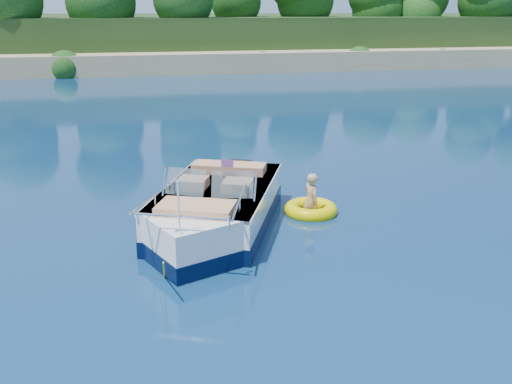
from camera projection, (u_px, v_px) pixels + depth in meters
The scene contains 5 objects.
ground at pixel (246, 292), 9.79m from camera, with size 160.00×160.00×0.00m, color #091941.
shoreline at pixel (139, 41), 68.73m from camera, with size 170.00×59.00×6.00m.
motorboat at pixel (214, 214), 12.36m from camera, with size 3.76×5.95×2.10m.
tow_tube at pixel (311, 210), 13.58m from camera, with size 1.59×1.59×0.34m.
boy at pixel (310, 214), 13.54m from camera, with size 0.51×0.34×1.40m, color tan.
Camera 1 is at (-1.76, -8.62, 4.64)m, focal length 40.00 mm.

